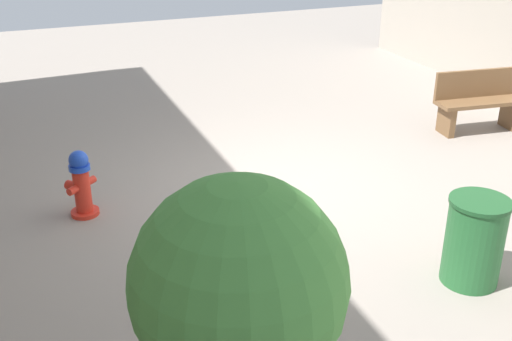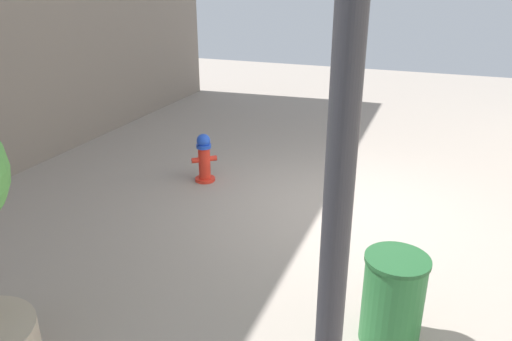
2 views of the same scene
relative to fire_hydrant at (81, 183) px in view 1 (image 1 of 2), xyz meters
The scene contains 4 objects.
ground_plane 2.39m from the fire_hydrant, behind, with size 23.40×23.40×0.00m, color gray.
fire_hydrant is the anchor object (origin of this frame).
bench_near 6.22m from the fire_hydrant, behind, with size 1.46×0.61×0.95m.
trash_bin 4.34m from the fire_hydrant, 139.79° to the left, with size 0.58×0.58×0.89m.
Camera 1 is at (2.87, 6.47, 3.50)m, focal length 43.37 mm.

